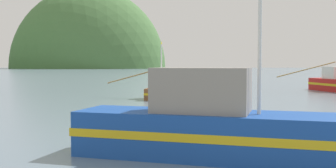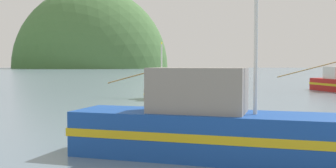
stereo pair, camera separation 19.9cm
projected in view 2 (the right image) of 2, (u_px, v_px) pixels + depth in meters
hill_far_center at (91, 68)px, 260.33m from camera, size 98.36×78.69×102.75m
fishing_boat_brown at (161, 90)px, 36.28m from camera, size 9.79×6.81×4.98m
fishing_boat_blue at (236, 130)px, 12.84m from camera, size 11.44×4.98×7.64m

